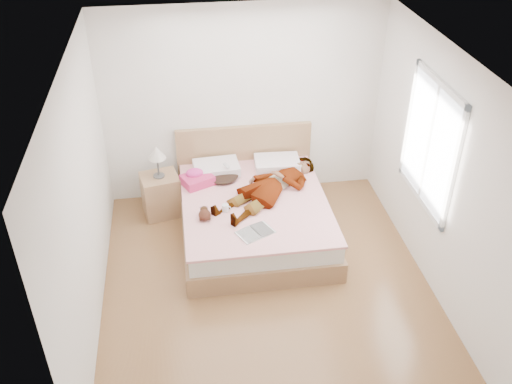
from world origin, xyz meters
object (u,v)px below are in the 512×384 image
woman (270,183)px  bed (254,212)px  plush_toy (205,214)px  coffee_mug (226,208)px  magazine (255,232)px  phone (226,166)px  towel (197,178)px  nightstand (161,192)px

woman → bed: size_ratio=0.81×
woman → plush_toy: size_ratio=7.82×
plush_toy → coffee_mug: bearing=23.7°
bed → magazine: (-0.08, -0.72, 0.24)m
woman → magazine: size_ratio=3.61×
coffee_mug → phone: bearing=83.1°
phone → plush_toy: phone is taller
magazine → coffee_mug: size_ratio=3.85×
towel → bed: bearing=-30.9°
woman → magazine: 0.87m
towel → nightstand: nightstand is taller
phone → nightstand: (-0.86, 0.06, -0.36)m
woman → phone: bearing=-169.2°
bed → coffee_mug: size_ratio=17.17×
bed → magazine: bearing=-96.7°
towel → nightstand: 0.56m
woman → coffee_mug: woman is taller
bed → magazine: 0.76m
nightstand → phone: bearing=-4.1°
woman → nightstand: 1.46m
phone → magazine: size_ratio=0.20×
woman → towel: woman is taller
bed → phone: bearing=119.7°
magazine → phone: bearing=99.2°
coffee_mug → woman: bearing=30.2°
towel → nightstand: bearing=161.9°
nightstand → woman: bearing=-18.8°
magazine → nightstand: size_ratio=0.47×
woman → coffee_mug: 0.69m
bed → magazine: size_ratio=4.46×
bed → nightstand: (-1.14, 0.55, 0.05)m
bed → nightstand: 1.27m
bed → plush_toy: 0.78m
coffee_mug → magazine: bearing=-58.5°
magazine → coffee_mug: bearing=121.5°
towel → coffee_mug: size_ratio=3.77×
woman → phone: 0.64m
phone → bed: size_ratio=0.04×
woman → magazine: bearing=-61.2°
magazine → coffee_mug: 0.55m
woman → magazine: (-0.30, -0.81, -0.11)m
phone → magazine: phone is taller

